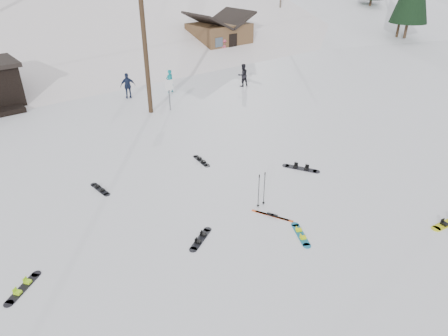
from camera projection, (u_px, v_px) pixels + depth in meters
ground at (310, 242)px, 13.11m from camera, size 200.00×200.00×0.00m
ski_slope at (2, 116)px, 56.62m from camera, size 60.00×85.24×65.97m
ridge_right at (231, 72)px, 73.58m from camera, size 45.66×93.98×54.59m
treeline_right at (254, 14)px, 61.76m from camera, size 20.00×60.00×10.00m
utility_pole at (144, 30)px, 21.61m from camera, size 2.00×0.26×9.00m
trail_sign at (169, 90)px, 23.54m from camera, size 0.50×0.09×1.85m
cabin at (219, 37)px, 37.14m from camera, size 5.39×4.40×3.77m
hero_snowboard at (301, 234)px, 13.43m from camera, size 0.82×1.29×0.10m
hero_skis at (272, 215)px, 14.41m from camera, size 0.74×1.48×0.08m
ski_poles at (261, 189)px, 14.68m from camera, size 0.38×0.10×1.39m
board_scatter_a at (201, 239)px, 13.22m from camera, size 1.26×0.82×0.10m
board_scatter_b at (100, 189)px, 16.02m from camera, size 0.34×1.34×0.09m
board_scatter_c at (23, 288)px, 11.29m from camera, size 1.20×0.98×0.10m
board_scatter_d at (301, 168)px, 17.56m from camera, size 0.95×1.53×0.12m
board_scatter_e at (448, 223)px, 14.02m from camera, size 1.66×0.53×0.12m
board_scatter_f at (201, 161)px, 18.21m from camera, size 0.41×1.36×0.10m
skier_teal at (170, 81)px, 26.89m from camera, size 0.61×0.45×1.54m
skier_dark at (243, 75)px, 28.13m from camera, size 0.87×0.73×1.58m
skier_pink at (223, 48)px, 35.66m from camera, size 1.20×0.81×1.73m
skier_navy at (128, 86)px, 25.78m from camera, size 1.04×0.66×1.64m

